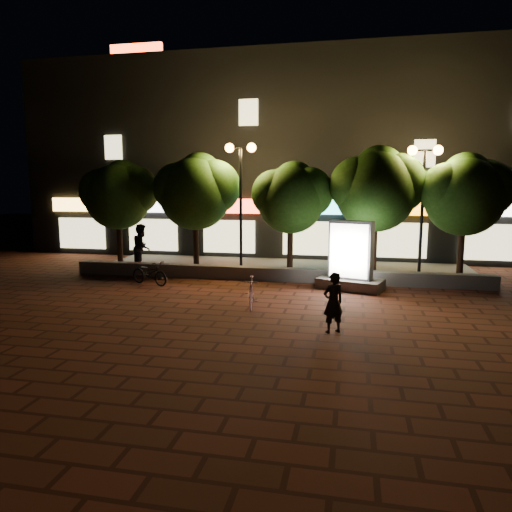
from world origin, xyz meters
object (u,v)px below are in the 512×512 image
(street_lamp_right, at_px, (424,177))
(tree_mid, at_px, (292,195))
(tree_right, at_px, (378,186))
(tree_left, at_px, (197,189))
(scooter_parked, at_px, (150,273))
(pedestrian, at_px, (142,247))
(rider, at_px, (333,303))
(tree_far_right, at_px, (466,192))
(scooter_pink, at_px, (251,293))
(tree_far_left, at_px, (119,193))
(street_lamp_left, at_px, (241,175))
(ad_kiosk, at_px, (351,262))

(street_lamp_right, bearing_deg, tree_mid, 176.96)
(tree_right, height_order, street_lamp_right, tree_right)
(tree_left, relative_size, scooter_parked, 2.93)
(tree_right, height_order, pedestrian, tree_right)
(tree_left, relative_size, tree_right, 0.97)
(tree_right, distance_m, rider, 8.10)
(tree_far_right, xyz_separation_m, scooter_pink, (-6.98, -5.56, -2.91))
(tree_left, distance_m, tree_far_right, 10.50)
(tree_far_right, bearing_deg, pedestrian, -176.61)
(street_lamp_right, distance_m, scooter_pink, 8.32)
(rider, height_order, scooter_parked, rider)
(tree_far_right, relative_size, scooter_parked, 2.85)
(tree_far_left, bearing_deg, street_lamp_right, -1.21)
(tree_left, height_order, tree_right, tree_right)
(tree_far_right, height_order, street_lamp_right, street_lamp_right)
(street_lamp_left, relative_size, pedestrian, 2.67)
(tree_mid, bearing_deg, scooter_pink, -94.87)
(tree_left, bearing_deg, street_lamp_right, -1.68)
(street_lamp_left, xyz_separation_m, ad_kiosk, (4.43, -2.14, -3.06))
(ad_kiosk, bearing_deg, tree_right, 68.92)
(tree_right, relative_size, pedestrian, 2.61)
(tree_mid, height_order, scooter_pink, tree_mid)
(tree_right, bearing_deg, rider, -99.94)
(tree_mid, bearing_deg, tree_left, 180.00)
(tree_mid, relative_size, street_lamp_left, 0.87)
(street_lamp_left, bearing_deg, scooter_parked, -134.08)
(scooter_pink, distance_m, scooter_parked, 4.98)
(tree_far_right, bearing_deg, ad_kiosk, -149.79)
(street_lamp_left, bearing_deg, tree_left, 172.30)
(tree_far_right, xyz_separation_m, scooter_parked, (-11.31, -3.11, -2.93))
(street_lamp_right, height_order, ad_kiosk, street_lamp_right)
(tree_left, distance_m, rider, 9.96)
(ad_kiosk, distance_m, scooter_parked, 7.24)
(street_lamp_right, height_order, rider, street_lamp_right)
(street_lamp_right, xyz_separation_m, pedestrian, (-11.14, -0.49, -2.84))
(tree_mid, distance_m, ad_kiosk, 4.06)
(street_lamp_left, distance_m, pedestrian, 5.12)
(tree_far_right, relative_size, rider, 3.14)
(rider, bearing_deg, tree_right, -132.77)
(tree_far_left, bearing_deg, tree_mid, -0.00)
(ad_kiosk, bearing_deg, tree_far_left, 166.34)
(tree_left, bearing_deg, ad_kiosk, -20.63)
(street_lamp_left, bearing_deg, scooter_pink, -73.43)
(ad_kiosk, xyz_separation_m, scooter_pink, (-2.85, -3.16, -0.51))
(tree_left, relative_size, pedestrian, 2.52)
(tree_mid, distance_m, tree_right, 3.32)
(street_lamp_right, relative_size, rider, 3.29)
(street_lamp_left, relative_size, rider, 3.42)
(ad_kiosk, relative_size, pedestrian, 1.26)
(street_lamp_left, xyz_separation_m, street_lamp_right, (7.00, 0.00, -0.13))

